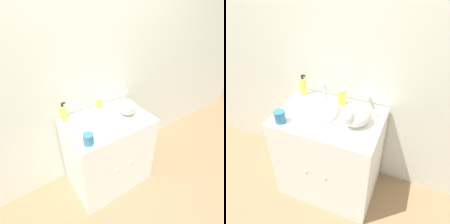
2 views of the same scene
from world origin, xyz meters
The scene contains 9 objects.
ground_plane centered at (0.00, 0.00, 0.00)m, with size 8.00×8.00×0.00m, color #997551.
wall_back centered at (0.00, 0.60, 1.25)m, with size 6.00×0.05×2.50m.
vanity_cabinet centered at (0.00, 0.28, 0.41)m, with size 0.81×0.57×0.81m.
sink_basin centered at (-0.12, 0.28, 0.84)m, with size 0.35×0.35×0.06m.
faucet centered at (-0.12, 0.46, 0.88)m, with size 0.20×0.11×0.16m.
cat centered at (0.22, 0.26, 0.89)m, with size 0.26×0.30×0.20m.
soap_bottle centered at (-0.34, 0.49, 0.89)m, with size 0.06×0.06×0.19m.
spray_bottle centered at (0.03, 0.47, 0.89)m, with size 0.06×0.06×0.17m.
cup centered at (-0.30, 0.08, 0.86)m, with size 0.08×0.08×0.09m.
Camera 1 is at (-0.71, -0.86, 1.74)m, focal length 28.00 mm.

